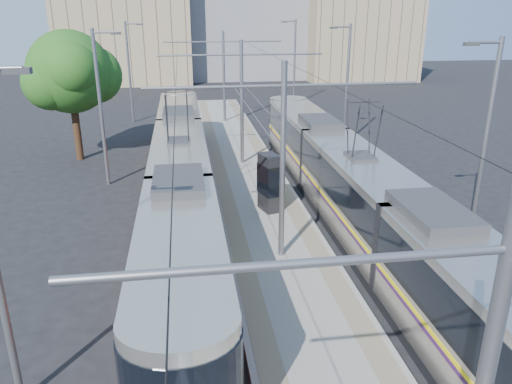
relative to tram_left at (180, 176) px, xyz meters
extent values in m
cube|color=gray|center=(3.60, 3.33, -1.56)|extent=(4.00, 50.00, 0.30)
cube|color=gray|center=(2.15, 3.33, -1.40)|extent=(0.70, 50.00, 0.01)
cube|color=gray|center=(5.05, 3.33, -1.40)|extent=(0.70, 50.00, 0.01)
cube|color=gray|center=(-0.72, 3.33, -1.69)|extent=(0.07, 70.00, 0.03)
cube|color=gray|center=(0.72, 3.33, -1.69)|extent=(0.07, 70.00, 0.03)
cube|color=gray|center=(6.48, 3.33, -1.69)|extent=(0.07, 70.00, 0.03)
cube|color=gray|center=(7.92, 3.33, -1.69)|extent=(0.07, 70.00, 0.03)
cube|color=black|center=(0.00, 0.00, -1.51)|extent=(2.30, 29.14, 0.40)
cube|color=beige|center=(0.00, 0.00, 0.14)|extent=(2.40, 27.54, 2.90)
cube|color=black|center=(0.00, 0.00, 0.64)|extent=(2.43, 27.54, 1.30)
cube|color=yellow|center=(0.00, 0.00, -0.26)|extent=(2.43, 27.54, 0.12)
cube|color=#AA2209|center=(0.00, 0.00, -0.76)|extent=(2.42, 27.54, 1.10)
cube|color=#2D2D30|center=(0.00, 0.00, 1.74)|extent=(1.68, 3.00, 0.30)
cube|color=black|center=(7.20, -3.56, -1.51)|extent=(2.30, 29.90, 0.40)
cube|color=#B0AAA1|center=(7.20, -3.56, 0.14)|extent=(2.40, 28.30, 2.90)
cube|color=black|center=(7.20, -3.56, 0.64)|extent=(2.43, 28.30, 1.30)
cube|color=yellow|center=(7.20, -3.56, -0.26)|extent=(2.43, 28.30, 0.12)
cube|color=#341345|center=(7.20, -3.56, -0.41)|extent=(2.43, 28.30, 0.10)
cube|color=#2D2D30|center=(7.20, -3.56, 1.74)|extent=(1.68, 3.00, 0.30)
cylinder|color=slate|center=(3.60, -17.67, 4.79)|extent=(9.20, 0.10, 0.10)
cylinder|color=slate|center=(3.60, -5.67, 2.09)|extent=(0.20, 0.20, 7.00)
cylinder|color=slate|center=(3.60, -5.67, 4.79)|extent=(9.20, 0.10, 0.10)
cylinder|color=slate|center=(3.60, 6.33, 2.09)|extent=(0.20, 0.20, 7.00)
cylinder|color=slate|center=(3.60, 6.33, 4.79)|extent=(9.20, 0.10, 0.10)
cylinder|color=slate|center=(3.60, 18.33, 2.09)|extent=(0.20, 0.20, 7.00)
cylinder|color=slate|center=(3.60, 18.33, 4.79)|extent=(9.20, 0.10, 0.10)
cylinder|color=black|center=(0.00, 3.33, 3.84)|extent=(0.02, 70.00, 0.02)
cylinder|color=black|center=(7.20, 3.33, 3.84)|extent=(0.02, 70.00, 0.02)
cube|color=#2D2D30|center=(-2.80, -11.67, 6.04)|extent=(0.50, 0.22, 0.12)
cylinder|color=slate|center=(-3.90, 4.33, 2.29)|extent=(0.18, 0.18, 8.00)
cube|color=#2D2D30|center=(-2.80, 4.33, 6.04)|extent=(0.50, 0.22, 0.12)
cylinder|color=slate|center=(-3.90, 20.33, 2.29)|extent=(0.18, 0.18, 8.00)
cube|color=#2D2D30|center=(-2.80, 20.33, 6.04)|extent=(0.50, 0.22, 0.12)
cylinder|color=slate|center=(11.10, -5.67, 2.29)|extent=(0.18, 0.18, 8.00)
cube|color=#2D2D30|center=(10.00, -5.67, 6.04)|extent=(0.50, 0.22, 0.12)
cylinder|color=slate|center=(11.10, 10.33, 2.29)|extent=(0.18, 0.18, 8.00)
cube|color=#2D2D30|center=(10.00, 10.33, 6.04)|extent=(0.50, 0.22, 0.12)
cylinder|color=slate|center=(11.10, 26.33, 2.29)|extent=(0.18, 0.18, 8.00)
cube|color=#2D2D30|center=(10.00, 26.33, 6.04)|extent=(0.50, 0.22, 0.12)
cube|color=black|center=(3.92, -1.24, -0.11)|extent=(0.96, 1.27, 2.59)
cube|color=black|center=(3.92, -1.24, 0.05)|extent=(1.02, 1.32, 1.35)
cylinder|color=#382314|center=(-6.27, 9.49, -0.09)|extent=(0.45, 0.45, 3.24)
sphere|color=#1F4012|center=(-6.27, 9.49, 3.66)|extent=(4.87, 4.87, 4.87)
sphere|color=#1F4012|center=(-5.06, 10.30, 3.36)|extent=(3.45, 3.45, 3.45)
cube|color=#9C856A|center=(-6.40, 46.33, 5.33)|extent=(16.00, 12.00, 14.08)
cube|color=gray|center=(9.60, 50.33, 6.72)|extent=(18.00, 14.00, 16.86)
cube|color=#9C856A|center=(23.60, 44.33, 3.87)|extent=(14.00, 10.00, 11.15)
camera|label=1|loc=(0.29, -21.91, 7.14)|focal=35.00mm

